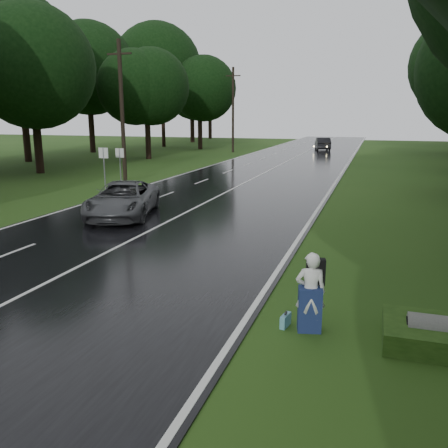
{
  "coord_description": "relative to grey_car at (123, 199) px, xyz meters",
  "views": [
    {
      "loc": [
        8.34,
        -9.81,
        4.52
      ],
      "look_at": [
        3.84,
        4.0,
        1.1
      ],
      "focal_mm": 37.36,
      "sensor_mm": 36.0,
      "label": 1
    }
  ],
  "objects": [
    {
      "name": "tree_left_d",
      "position": [
        -14.56,
        12.35,
        -0.81
      ],
      "size": [
        8.73,
        8.73,
        13.64
      ],
      "primitive_type": null,
      "color": "black",
      "rests_on": "ground"
    },
    {
      "name": "culvert",
      "position": [
        12.2,
        -8.77,
        -0.81
      ],
      "size": [
        1.28,
        0.64,
        0.64
      ],
      "primitive_type": "cylinder",
      "rotation": [
        0.0,
        1.57,
        0.0
      ],
      "color": "slate",
      "rests_on": "ground"
    },
    {
      "name": "road_sign_b",
      "position": [
        -4.81,
        8.06,
        -0.81
      ],
      "size": [
        0.59,
        0.1,
        2.44
      ],
      "primitive_type": null,
      "color": "white",
      "rests_on": "ground"
    },
    {
      "name": "road_sign_a",
      "position": [
        -4.81,
        6.2,
        -0.81
      ],
      "size": [
        0.62,
        0.1,
        2.6
      ],
      "primitive_type": null,
      "color": "white",
      "rests_on": "ground"
    },
    {
      "name": "far_car",
      "position": [
        3.97,
        43.62,
        0.04
      ],
      "size": [
        2.65,
        5.12,
        1.61
      ],
      "primitive_type": "imported",
      "rotation": [
        0.0,
        0.0,
        3.35
      ],
      "color": "black",
      "rests_on": "road"
    },
    {
      "name": "lane_center",
      "position": [
        2.39,
        11.61,
        -0.76
      ],
      "size": [
        0.12,
        140.0,
        0.01
      ],
      "primitive_type": "cube",
      "color": "silver",
      "rests_on": "road"
    },
    {
      "name": "grey_car",
      "position": [
        0.0,
        0.0,
        0.0
      ],
      "size": [
        3.99,
        6.01,
        1.53
      ],
      "primitive_type": "imported",
      "rotation": [
        0.0,
        0.0,
        0.28
      ],
      "color": "#45474A",
      "rests_on": "road"
    },
    {
      "name": "road",
      "position": [
        2.39,
        11.61,
        -0.79
      ],
      "size": [
        12.0,
        140.0,
        0.04
      ],
      "primitive_type": "cube",
      "color": "black",
      "rests_on": "ground"
    },
    {
      "name": "tree_left_f",
      "position": [
        -11.89,
        40.85,
        -0.81
      ],
      "size": [
        8.91,
        8.91,
        13.93
      ],
      "primitive_type": null,
      "color": "black",
      "rests_on": "ground"
    },
    {
      "name": "utility_pole_mid",
      "position": [
        -6.11,
        10.85,
        -0.81
      ],
      "size": [
        1.8,
        0.28,
        9.42
      ],
      "primitive_type": null,
      "color": "black",
      "rests_on": "ground"
    },
    {
      "name": "ground",
      "position": [
        2.39,
        -8.39,
        -0.81
      ],
      "size": [
        160.0,
        160.0,
        0.0
      ],
      "primitive_type": "plane",
      "color": "#284815",
      "rests_on": "ground"
    },
    {
      "name": "utility_pole_far",
      "position": [
        -6.11,
        36.91,
        -0.81
      ],
      "size": [
        1.8,
        0.28,
        9.99
      ],
      "primitive_type": null,
      "color": "black",
      "rests_on": "ground"
    },
    {
      "name": "hitchhiker",
      "position": [
        9.61,
        -8.86,
        0.01
      ],
      "size": [
        0.72,
        0.67,
        1.75
      ],
      "color": "silver",
      "rests_on": "ground"
    },
    {
      "name": "suitcase",
      "position": [
        9.09,
        -8.84,
        -0.67
      ],
      "size": [
        0.19,
        0.41,
        0.28
      ],
      "primitive_type": "cube",
      "rotation": [
        0.0,
        0.0,
        6.09
      ],
      "color": "teal",
      "rests_on": "ground"
    },
    {
      "name": "tree_left_e",
      "position": [
        -11.97,
        25.97,
        -0.81
      ],
      "size": [
        8.35,
        8.35,
        13.05
      ],
      "primitive_type": null,
      "color": "black",
      "rests_on": "ground"
    }
  ]
}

